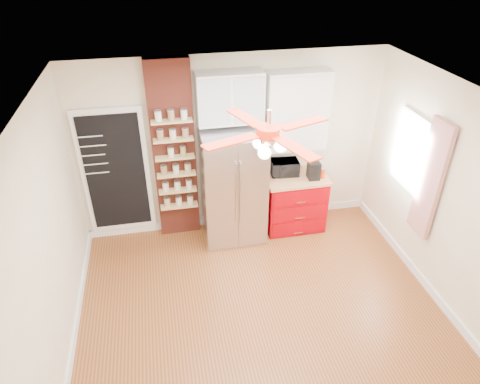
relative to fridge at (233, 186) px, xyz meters
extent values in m
plane|color=brown|center=(0.05, -1.63, -0.88)|extent=(4.50, 4.50, 0.00)
plane|color=white|center=(0.05, -1.63, 1.83)|extent=(4.50, 4.50, 0.00)
cube|color=#F3E7C3|center=(0.05, 0.37, 0.48)|extent=(4.50, 0.02, 2.70)
cube|color=#F3E7C3|center=(-2.20, -1.63, 0.48)|extent=(0.02, 4.00, 2.70)
cube|color=#F3E7C3|center=(2.30, -1.63, 0.48)|extent=(0.02, 4.00, 2.70)
cube|color=white|center=(-1.65, 0.34, 0.23)|extent=(0.95, 0.04, 1.95)
cube|color=black|center=(-1.65, 0.32, 0.23)|extent=(0.82, 0.02, 1.78)
cube|color=maroon|center=(-0.80, 0.29, 0.48)|extent=(0.60, 0.16, 2.70)
cube|color=silver|center=(0.00, 0.00, 0.00)|extent=(0.90, 0.70, 1.75)
cube|color=white|center=(0.00, 0.20, 1.27)|extent=(0.90, 0.35, 0.70)
cube|color=#9C0009|center=(0.97, 0.05, -0.45)|extent=(0.90, 0.60, 0.86)
cube|color=tan|center=(0.97, 0.05, 0.01)|extent=(0.94, 0.64, 0.04)
cube|color=white|center=(0.97, 0.22, 1.00)|extent=(0.90, 0.30, 1.15)
cube|color=white|center=(2.28, -0.73, 0.68)|extent=(0.04, 0.75, 1.05)
cube|color=#A91B16|center=(2.23, -1.28, 0.57)|extent=(0.06, 0.40, 1.55)
cylinder|color=silver|center=(0.05, -1.63, 1.68)|extent=(0.05, 0.05, 0.20)
cylinder|color=#B3220B|center=(0.05, -1.63, 1.56)|extent=(0.24, 0.24, 0.10)
sphere|color=white|center=(0.05, -1.63, 1.40)|extent=(0.13, 0.13, 0.13)
imported|color=black|center=(0.82, 0.16, 0.14)|extent=(0.43, 0.30, 0.23)
cube|color=black|center=(1.20, -0.05, 0.16)|extent=(0.17, 0.20, 0.27)
cylinder|color=red|center=(1.34, -0.05, 0.10)|extent=(0.11, 0.11, 0.15)
cylinder|color=red|center=(1.26, 0.12, 0.09)|extent=(0.10, 0.10, 0.13)
cylinder|color=beige|center=(-0.85, 0.14, 0.57)|extent=(0.09, 0.09, 0.14)
cylinder|color=olive|center=(-0.68, 0.15, 0.56)|extent=(0.11, 0.11, 0.13)
camera|label=1|loc=(-0.97, -5.27, 3.21)|focal=32.00mm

